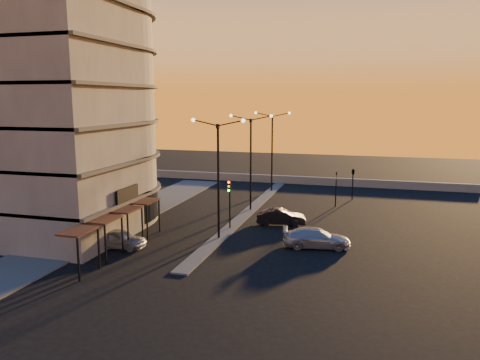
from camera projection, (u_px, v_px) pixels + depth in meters
The scene contains 14 objects.
ground at pixel (219, 239), 37.06m from camera, with size 120.00×120.00×0.00m, color black.
sidewalk_west at pixel (126, 217), 43.67m from camera, with size 5.00×40.00×0.12m, color #51514F.
median at pixel (251, 210), 46.53m from camera, with size 1.20×36.00×0.12m, color #51514F.
parapet at pixel (296, 180), 61.08m from camera, with size 44.00×0.50×1.00m, color slate.
building at pixel (58, 87), 38.82m from camera, with size 14.35×17.08×25.00m.
streetlamp_near at pixel (218, 169), 36.11m from camera, with size 4.32×0.32×9.51m.
streetlamp_mid at pixel (251, 155), 45.58m from camera, with size 4.32×0.32×9.51m.
streetlamp_far at pixel (272, 145), 55.06m from camera, with size 4.32×0.32×9.51m.
traffic_light_main at pixel (229, 196), 39.29m from camera, with size 0.28×0.44×4.25m.
signal_east_a at pixel (336, 188), 47.85m from camera, with size 0.13×0.16×3.60m.
signal_east_b at pixel (353, 172), 51.03m from camera, with size 0.42×1.99×3.60m.
car_hatchback at pixel (118, 238), 34.75m from camera, with size 1.69×4.21×1.43m, color #AFB3B7.
car_sedan at pixel (281, 217), 41.13m from camera, with size 1.49×4.28×1.41m, color black.
car_wagon at pixel (316, 238), 34.87m from camera, with size 2.03×4.99×1.45m, color #A7A8AF.
Camera 1 is at (11.38, -33.90, 10.95)m, focal length 35.00 mm.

